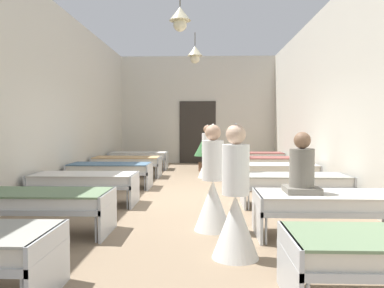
{
  "coord_description": "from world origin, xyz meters",
  "views": [
    {
      "loc": [
        0.31,
        -7.83,
        1.45
      ],
      "look_at": [
        0.0,
        0.82,
        1.04
      ],
      "focal_mm": 35.58,
      "sensor_mm": 36.0,
      "label": 1
    }
  ],
  "objects_px": {
    "bed_left_row_1": "(39,201)",
    "nurse_far_aisle": "(207,159)",
    "bed_right_row_2": "(295,182)",
    "bed_left_row_4": "(127,161)",
    "nurse_near_aisle": "(213,192)",
    "patient_seated_primary": "(302,170)",
    "bed_left_row_3": "(110,169)",
    "bed_right_row_3": "(275,170)",
    "bed_right_row_5": "(254,156)",
    "potted_plant": "(204,149)",
    "bed_right_row_4": "(263,162)",
    "bed_left_row_2": "(84,181)",
    "bed_left_row_5": "(139,156)",
    "nurse_mid_aisle": "(235,210)",
    "bed_right_row_1": "(329,203)"
  },
  "relations": [
    {
      "from": "bed_left_row_2",
      "to": "bed_left_row_4",
      "type": "distance_m",
      "value": 3.8
    },
    {
      "from": "bed_right_row_4",
      "to": "patient_seated_primary",
      "type": "relative_size",
      "value": 2.37
    },
    {
      "from": "nurse_near_aisle",
      "to": "patient_seated_primary",
      "type": "relative_size",
      "value": 1.86
    },
    {
      "from": "bed_left_row_1",
      "to": "bed_left_row_3",
      "type": "xyz_separation_m",
      "value": [
        0.0,
        3.8,
        0.0
      ]
    },
    {
      "from": "bed_left_row_3",
      "to": "patient_seated_primary",
      "type": "distance_m",
      "value": 5.16
    },
    {
      "from": "bed_left_row_3",
      "to": "bed_right_row_3",
      "type": "height_order",
      "value": "same"
    },
    {
      "from": "bed_left_row_4",
      "to": "nurse_near_aisle",
      "type": "bearing_deg",
      "value": -66.79
    },
    {
      "from": "bed_left_row_4",
      "to": "patient_seated_primary",
      "type": "xyz_separation_m",
      "value": [
        3.49,
        -5.68,
        0.43
      ]
    },
    {
      "from": "bed_left_row_1",
      "to": "nurse_far_aisle",
      "type": "bearing_deg",
      "value": 67.85
    },
    {
      "from": "nurse_mid_aisle",
      "to": "nurse_far_aisle",
      "type": "relative_size",
      "value": 1.0
    },
    {
      "from": "bed_left_row_2",
      "to": "bed_right_row_3",
      "type": "xyz_separation_m",
      "value": [
        3.84,
        1.9,
        0.0
      ]
    },
    {
      "from": "bed_left_row_4",
      "to": "potted_plant",
      "type": "relative_size",
      "value": 1.77
    },
    {
      "from": "bed_left_row_1",
      "to": "bed_right_row_1",
      "type": "bearing_deg",
      "value": 0.0
    },
    {
      "from": "bed_right_row_2",
      "to": "bed_left_row_5",
      "type": "xyz_separation_m",
      "value": [
        -3.84,
        5.7,
        0.0
      ]
    },
    {
      "from": "nurse_near_aisle",
      "to": "bed_right_row_5",
      "type": "bearing_deg",
      "value": -177.82
    },
    {
      "from": "bed_left_row_1",
      "to": "potted_plant",
      "type": "xyz_separation_m",
      "value": [
        2.17,
        7.15,
        0.26
      ]
    },
    {
      "from": "bed_right_row_1",
      "to": "patient_seated_primary",
      "type": "relative_size",
      "value": 2.37
    },
    {
      "from": "bed_right_row_3",
      "to": "nurse_far_aisle",
      "type": "relative_size",
      "value": 1.28
    },
    {
      "from": "bed_right_row_2",
      "to": "patient_seated_primary",
      "type": "xyz_separation_m",
      "value": [
        -0.35,
        -1.88,
        0.43
      ]
    },
    {
      "from": "bed_right_row_2",
      "to": "bed_right_row_3",
      "type": "relative_size",
      "value": 1.0
    },
    {
      "from": "bed_left_row_4",
      "to": "bed_right_row_5",
      "type": "relative_size",
      "value": 1.0
    },
    {
      "from": "bed_right_row_5",
      "to": "nurse_near_aisle",
      "type": "height_order",
      "value": "nurse_near_aisle"
    },
    {
      "from": "bed_right_row_2",
      "to": "bed_left_row_4",
      "type": "xyz_separation_m",
      "value": [
        -3.84,
        3.8,
        0.0
      ]
    },
    {
      "from": "nurse_far_aisle",
      "to": "patient_seated_primary",
      "type": "xyz_separation_m",
      "value": [
        1.21,
        -5.58,
        0.34
      ]
    },
    {
      "from": "bed_left_row_4",
      "to": "nurse_near_aisle",
      "type": "xyz_separation_m",
      "value": [
        2.33,
        -5.44,
        0.09
      ]
    },
    {
      "from": "bed_right_row_5",
      "to": "potted_plant",
      "type": "relative_size",
      "value": 1.77
    },
    {
      "from": "bed_left_row_2",
      "to": "bed_left_row_4",
      "type": "bearing_deg",
      "value": 90.0
    },
    {
      "from": "bed_left_row_2",
      "to": "bed_left_row_3",
      "type": "bearing_deg",
      "value": 90.0
    },
    {
      "from": "nurse_near_aisle",
      "to": "potted_plant",
      "type": "relative_size",
      "value": 1.39
    },
    {
      "from": "bed_right_row_5",
      "to": "bed_left_row_2",
      "type": "bearing_deg",
      "value": -123.99
    },
    {
      "from": "bed_right_row_1",
      "to": "bed_left_row_2",
      "type": "xyz_separation_m",
      "value": [
        -3.84,
        1.9,
        0.0
      ]
    },
    {
      "from": "bed_right_row_2",
      "to": "bed_left_row_3",
      "type": "height_order",
      "value": "same"
    },
    {
      "from": "potted_plant",
      "to": "bed_right_row_3",
      "type": "bearing_deg",
      "value": -63.4
    },
    {
      "from": "nurse_mid_aisle",
      "to": "potted_plant",
      "type": "distance_m",
      "value": 8.0
    },
    {
      "from": "bed_right_row_3",
      "to": "bed_right_row_5",
      "type": "bearing_deg",
      "value": 90.0
    },
    {
      "from": "bed_left_row_2",
      "to": "patient_seated_primary",
      "type": "bearing_deg",
      "value": -28.24
    },
    {
      "from": "bed_left_row_3",
      "to": "bed_right_row_5",
      "type": "distance_m",
      "value": 5.4
    },
    {
      "from": "bed_left_row_3",
      "to": "potted_plant",
      "type": "bearing_deg",
      "value": 57.08
    },
    {
      "from": "bed_left_row_4",
      "to": "patient_seated_primary",
      "type": "bearing_deg",
      "value": -58.39
    },
    {
      "from": "bed_left_row_5",
      "to": "patient_seated_primary",
      "type": "relative_size",
      "value": 2.37
    },
    {
      "from": "bed_left_row_2",
      "to": "nurse_near_aisle",
      "type": "xyz_separation_m",
      "value": [
        2.33,
        -1.64,
        0.09
      ]
    },
    {
      "from": "bed_right_row_4",
      "to": "bed_right_row_2",
      "type": "bearing_deg",
      "value": -90.0
    },
    {
      "from": "bed_right_row_3",
      "to": "nurse_near_aisle",
      "type": "relative_size",
      "value": 1.28
    },
    {
      "from": "bed_left_row_1",
      "to": "bed_right_row_5",
      "type": "height_order",
      "value": "same"
    },
    {
      "from": "patient_seated_primary",
      "to": "bed_left_row_1",
      "type": "bearing_deg",
      "value": -179.62
    },
    {
      "from": "bed_right_row_5",
      "to": "nurse_near_aisle",
      "type": "distance_m",
      "value": 7.5
    },
    {
      "from": "bed_left_row_2",
      "to": "bed_right_row_5",
      "type": "distance_m",
      "value": 6.87
    },
    {
      "from": "bed_right_row_2",
      "to": "nurse_mid_aisle",
      "type": "xyz_separation_m",
      "value": [
        -1.28,
        -2.74,
        0.09
      ]
    },
    {
      "from": "bed_left_row_1",
      "to": "bed_right_row_3",
      "type": "bearing_deg",
      "value": 44.68
    },
    {
      "from": "nurse_near_aisle",
      "to": "nurse_mid_aisle",
      "type": "height_order",
      "value": "same"
    }
  ]
}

